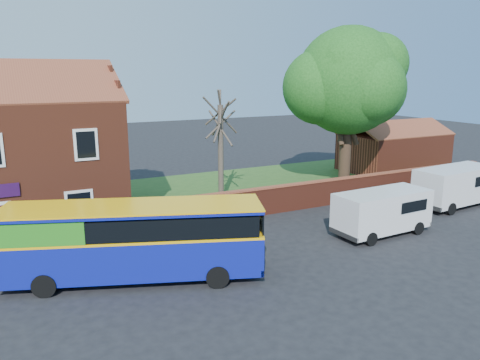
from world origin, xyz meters
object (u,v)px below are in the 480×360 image
van_near (382,211)px  large_tree (348,84)px  bus (126,238)px  van_far (456,185)px

van_near → large_tree: bearing=60.2°
bus → large_tree: size_ratio=0.92×
bus → large_tree: (16.91, 7.88, 5.43)m
large_tree → bus: bearing=-155.0°
van_far → large_tree: large_tree is taller
van_near → van_far: bearing=11.2°
bus → van_far: size_ratio=1.81×
bus → large_tree: 19.43m
van_near → large_tree: size_ratio=0.46×
bus → van_far: (20.07, 1.33, -0.37)m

